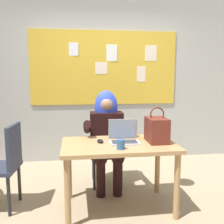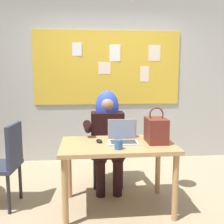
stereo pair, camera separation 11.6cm
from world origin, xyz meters
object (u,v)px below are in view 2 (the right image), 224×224
person_costumed (108,131)px  handbag (156,130)px  computer_mouse (99,141)px  chair_at_desk (107,146)px  chair_spare_by_window (5,160)px  laptop (123,137)px  desk_main (117,152)px  coffee_mug (119,144)px

person_costumed → handbag: 0.77m
computer_mouse → person_costumed: bearing=62.0°
chair_at_desk → computer_mouse: chair_at_desk is taller
handbag → chair_spare_by_window: bearing=174.6°
chair_at_desk → chair_spare_by_window: size_ratio=0.97×
handbag → computer_mouse: bearing=175.4°
laptop → handbag: (0.35, -0.04, 0.08)m
chair_at_desk → laptop: 0.74m
person_costumed → handbag: bearing=40.0°
desk_main → laptop: 0.17m
chair_at_desk → laptop: bearing=11.4°
person_costumed → coffee_mug: 0.81m
desk_main → handbag: (0.41, 0.00, 0.23)m
computer_mouse → handbag: 0.62m
desk_main → laptop: bearing=37.0°
chair_at_desk → chair_spare_by_window: chair_spare_by_window is taller
chair_spare_by_window → coffee_mug: bearing=167.7°
desk_main → chair_at_desk: bearing=94.3°
computer_mouse → handbag: handbag is taller
person_costumed → laptop: size_ratio=3.81×
desk_main → coffee_mug: (-0.02, -0.22, 0.15)m
chair_at_desk → chair_spare_by_window: 1.28m
person_costumed → handbag: person_costumed is taller
laptop → desk_main: bearing=-141.2°
chair_at_desk → laptop: laptop is taller
handbag → chair_spare_by_window: 1.66m
handbag → chair_spare_by_window: size_ratio=0.41×
person_costumed → coffee_mug: size_ratio=13.01×
coffee_mug → chair_spare_by_window: bearing=162.6°
desk_main → computer_mouse: (-0.19, 0.05, 0.12)m
handbag → coffee_mug: handbag is taller
chair_at_desk → person_costumed: 0.26m
coffee_mug → chair_spare_by_window: (-1.19, 0.37, -0.25)m
coffee_mug → laptop: bearing=73.5°
person_costumed → chair_spare_by_window: bearing=-67.4°
handbag → person_costumed: bearing=128.4°
person_costumed → laptop: bearing=14.1°
handbag → coffee_mug: size_ratio=3.98×
laptop → handbag: 0.36m
desk_main → chair_spare_by_window: size_ratio=1.30×
computer_mouse → coffee_mug: (0.18, -0.27, 0.03)m
handbag → laptop: bearing=172.7°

